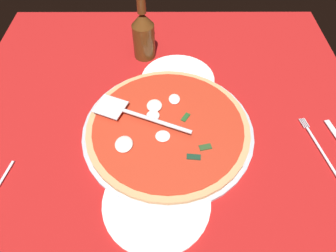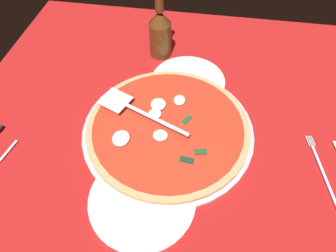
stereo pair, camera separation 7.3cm
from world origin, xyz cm
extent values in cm
cube|color=#AA1716|center=(0.00, 0.00, -0.40)|extent=(108.22, 108.22, 0.80)
cube|color=silver|center=(-49.19, -39.35, 0.05)|extent=(9.84, 9.84, 0.10)
cube|color=silver|center=(-49.19, -19.68, 0.05)|extent=(9.84, 9.84, 0.10)
cube|color=silver|center=(-49.19, 0.00, 0.05)|extent=(9.84, 9.84, 0.10)
cube|color=silver|center=(-49.19, 19.68, 0.05)|extent=(9.84, 9.84, 0.10)
cube|color=silver|center=(-49.19, 39.35, 0.05)|extent=(9.84, 9.84, 0.10)
cube|color=silver|center=(-39.35, -49.19, 0.05)|extent=(9.84, 9.84, 0.10)
cube|color=silver|center=(-39.35, -29.51, 0.05)|extent=(9.84, 9.84, 0.10)
cube|color=silver|center=(-39.35, -9.84, 0.05)|extent=(9.84, 9.84, 0.10)
cube|color=silver|center=(-39.35, 9.84, 0.05)|extent=(9.84, 9.84, 0.10)
cube|color=silver|center=(-39.35, 29.51, 0.05)|extent=(9.84, 9.84, 0.10)
cube|color=silver|center=(-39.35, 49.19, 0.05)|extent=(9.84, 9.84, 0.10)
cube|color=silver|center=(-29.51, -39.35, 0.05)|extent=(9.84, 9.84, 0.10)
cube|color=silver|center=(-29.51, -19.68, 0.05)|extent=(9.84, 9.84, 0.10)
cube|color=silver|center=(-29.51, 0.00, 0.05)|extent=(9.84, 9.84, 0.10)
cube|color=silver|center=(-29.51, 19.68, 0.05)|extent=(9.84, 9.84, 0.10)
cube|color=silver|center=(-29.51, 39.35, 0.05)|extent=(9.84, 9.84, 0.10)
cube|color=silver|center=(-19.68, -49.19, 0.05)|extent=(9.84, 9.84, 0.10)
cube|color=silver|center=(-19.68, -29.51, 0.05)|extent=(9.84, 9.84, 0.10)
cube|color=silver|center=(-19.68, -9.84, 0.05)|extent=(9.84, 9.84, 0.10)
cube|color=silver|center=(-19.68, 9.84, 0.05)|extent=(9.84, 9.84, 0.10)
cube|color=silver|center=(-19.68, 29.51, 0.05)|extent=(9.84, 9.84, 0.10)
cube|color=silver|center=(-9.84, -39.35, 0.05)|extent=(9.84, 9.84, 0.10)
cube|color=silver|center=(-9.84, -19.68, 0.05)|extent=(9.84, 9.84, 0.10)
cube|color=silver|center=(-9.84, 0.00, 0.05)|extent=(9.84, 9.84, 0.10)
cube|color=silver|center=(-9.84, 19.68, 0.05)|extent=(9.84, 9.84, 0.10)
cube|color=silver|center=(-9.84, 39.35, 0.05)|extent=(9.84, 9.84, 0.10)
cube|color=silver|center=(0.00, -29.51, 0.05)|extent=(9.84, 9.84, 0.10)
cube|color=silver|center=(0.00, -9.84, 0.05)|extent=(9.84, 9.84, 0.10)
cube|color=silver|center=(0.00, 9.84, 0.05)|extent=(9.84, 9.84, 0.10)
cube|color=silver|center=(0.00, 29.51, 0.05)|extent=(9.84, 9.84, 0.10)
cube|color=silver|center=(9.84, -39.35, 0.05)|extent=(9.84, 9.84, 0.10)
cube|color=silver|center=(9.84, -19.68, 0.05)|extent=(9.84, 9.84, 0.10)
cube|color=silver|center=(9.84, 0.00, 0.05)|extent=(9.84, 9.84, 0.10)
cube|color=silver|center=(9.84, 19.68, 0.05)|extent=(9.84, 9.84, 0.10)
cube|color=silver|center=(9.84, 39.35, 0.05)|extent=(9.84, 9.84, 0.10)
cube|color=silver|center=(19.68, -29.51, 0.05)|extent=(9.84, 9.84, 0.10)
cube|color=silver|center=(19.68, -9.84, 0.05)|extent=(9.84, 9.84, 0.10)
cube|color=silver|center=(19.68, 9.84, 0.05)|extent=(9.84, 9.84, 0.10)
cube|color=silver|center=(19.68, 29.51, 0.05)|extent=(9.84, 9.84, 0.10)
cube|color=silver|center=(29.51, -19.68, 0.05)|extent=(9.84, 9.84, 0.10)
cube|color=silver|center=(29.51, 0.00, 0.05)|extent=(9.84, 9.84, 0.10)
cylinder|color=#ACB5C1|center=(0.93, 1.26, 0.68)|extent=(42.77, 42.77, 1.16)
cylinder|color=white|center=(-17.76, 4.18, 0.60)|extent=(21.25, 21.25, 1.00)
cylinder|color=white|center=(20.10, -1.21, 0.60)|extent=(23.02, 23.02, 1.00)
cylinder|color=tan|center=(0.93, 1.26, 1.79)|extent=(40.61, 40.61, 1.06)
cylinder|color=red|center=(0.93, 1.26, 2.47)|extent=(37.47, 37.47, 0.30)
ellipsoid|color=white|center=(4.64, -0.02, 3.09)|extent=(3.42, 3.59, 0.95)
ellipsoid|color=silver|center=(6.98, -9.06, 3.17)|extent=(4.77, 4.22, 1.10)
ellipsoid|color=white|center=(-1.61, -2.50, 3.31)|extent=(3.37, 3.37, 1.39)
ellipsoid|color=white|center=(-5.02, -2.24, 3.25)|extent=(4.31, 3.97, 1.27)
ellipsoid|color=white|center=(-7.53, 2.96, 3.06)|extent=(3.70, 2.99, 0.89)
cube|color=#284822|center=(7.61, 9.96, 2.77)|extent=(2.07, 3.10, 0.30)
cube|color=#173724|center=(10.30, 7.08, 2.77)|extent=(1.70, 3.35, 0.30)
cube|color=#205122|center=(-1.47, 5.70, 2.77)|extent=(3.06, 2.54, 0.30)
cube|color=silver|center=(-3.81, -13.30, 4.16)|extent=(8.74, 9.09, 0.30)
cylinder|color=silver|center=(1.10, -1.57, 4.51)|extent=(7.98, 17.26, 1.00)
cube|color=silver|center=(9.15, 38.24, 0.83)|extent=(17.62, 4.04, 0.25)
cube|color=silver|center=(-1.20, 36.87, 0.83)|extent=(2.99, 0.80, 0.25)
cube|color=silver|center=(-1.11, 36.43, 0.83)|extent=(2.99, 0.80, 0.25)
cube|color=silver|center=(-1.03, 36.00, 0.83)|extent=(2.99, 0.80, 0.25)
cube|color=silver|center=(-0.94, 35.57, 0.83)|extent=(2.99, 0.80, 0.25)
cylinder|color=#512C11|center=(-29.03, -5.92, 5.61)|extent=(6.61, 6.61, 11.01)
cone|color=#512C11|center=(-29.03, -5.92, 13.08)|extent=(6.61, 6.61, 3.93)
camera|label=1|loc=(46.36, 1.15, 59.91)|focal=31.64mm
camera|label=2|loc=(45.79, 8.46, 59.91)|focal=31.64mm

